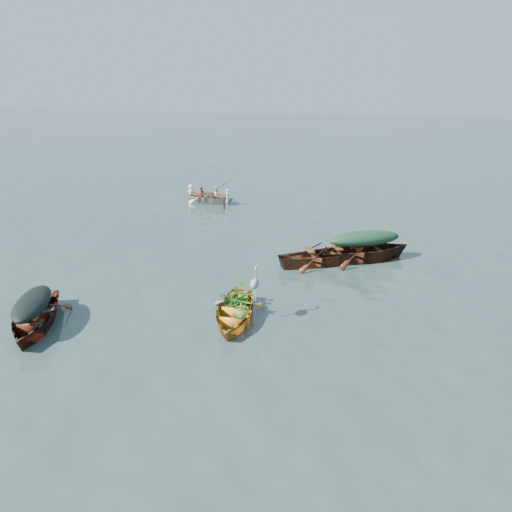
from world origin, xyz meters
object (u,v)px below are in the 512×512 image
Objects in this scene: dark_covered_boat at (36,327)px; heron at (255,289)px; open_wooden_boat at (322,264)px; green_tarp_boat at (363,261)px; yellow_dinghy at (234,320)px; rowed_boat at (209,203)px.

dark_covered_boat is 5.78m from heron.
dark_covered_boat is 0.93× the size of open_wooden_boat.
green_tarp_boat is 1.12× the size of open_wooden_boat.
green_tarp_boat reaches higher than yellow_dinghy.
open_wooden_boat is at bearing 68.70° from heron.
yellow_dinghy is 6.28m from green_tarp_boat.
yellow_dinghy reaches higher than rowed_boat.
open_wooden_boat is at bearing 21.80° from dark_covered_boat.
dark_covered_boat is 0.83× the size of green_tarp_boat.
rowed_boat is (-6.47, 7.53, 0.00)m from open_wooden_boat.
yellow_dinghy is at bearing 130.50° from open_wooden_boat.
rowed_boat is (0.34, 13.69, 0.00)m from dark_covered_boat.
dark_covered_boat is at bearing -173.50° from rowed_boat.
heron is (-2.71, -5.28, 0.92)m from green_tarp_boat.
yellow_dinghy is at bearing -3.60° from dark_covered_boat.
heron reaches higher than green_tarp_boat.
heron reaches higher than open_wooden_boat.
yellow_dinghy is at bearing -151.45° from rowed_boat.
rowed_boat is 13.18m from heron.
open_wooden_boat reaches higher than yellow_dinghy.
green_tarp_boat is (8.19, 6.86, 0.00)m from dark_covered_boat.
green_tarp_boat is 1.55m from open_wooden_boat.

